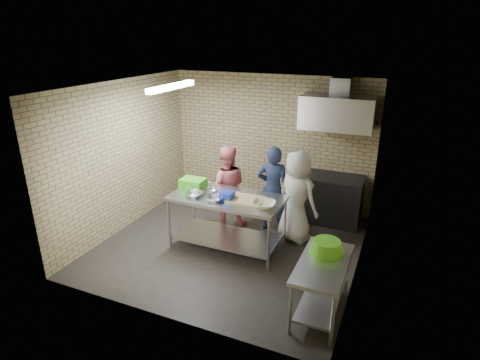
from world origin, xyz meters
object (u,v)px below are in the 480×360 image
at_px(blue_tub, 227,196).
at_px(bottle_green, 364,118).
at_px(man_navy, 273,189).
at_px(prep_table, 227,222).
at_px(woman_white, 297,197).
at_px(woman_pink, 226,187).
at_px(stove, 329,199).
at_px(green_basin, 327,247).
at_px(bottle_red, 342,115).
at_px(green_crate, 193,183).
at_px(side_counter, 321,287).

height_order(blue_tub, bottle_green, bottle_green).
bearing_deg(man_navy, prep_table, 54.31).
xyz_separation_m(blue_tub, woman_white, (0.93, 0.82, -0.19)).
bearing_deg(woman_pink, stove, -175.44).
bearing_deg(blue_tub, woman_pink, 115.82).
height_order(green_basin, bottle_red, bottle_red).
relative_size(blue_tub, bottle_red, 1.15).
xyz_separation_m(blue_tub, man_navy, (0.43, 1.02, -0.19)).
bearing_deg(green_basin, woman_pink, 144.45).
bearing_deg(stove, man_navy, -138.48).
bearing_deg(blue_tub, stove, 53.84).
height_order(green_crate, woman_white, woman_white).
relative_size(side_counter, green_crate, 2.91).
xyz_separation_m(side_counter, green_crate, (-2.52, 1.16, 0.64)).
xyz_separation_m(stove, woman_white, (-0.39, -0.99, 0.36)).
distance_m(green_crate, woman_pink, 0.76).
bearing_deg(blue_tub, green_crate, 163.65).
height_order(woman_pink, woman_white, woman_white).
bearing_deg(side_counter, man_navy, 124.36).
relative_size(stove, bottle_red, 6.67).
xyz_separation_m(bottle_green, woman_white, (-0.84, -1.23, -1.20)).
xyz_separation_m(blue_tub, woman_pink, (-0.41, 0.86, -0.22)).
distance_m(man_navy, woman_white, 0.54).
bearing_deg(bottle_red, woman_pink, -146.30).
height_order(green_crate, man_navy, man_navy).
relative_size(bottle_green, woman_pink, 0.10).
bearing_deg(bottle_red, woman_white, -109.76).
distance_m(green_basin, woman_pink, 2.66).
xyz_separation_m(green_basin, bottle_red, (-0.38, 2.74, 1.19)).
height_order(stove, man_navy, man_navy).
bearing_deg(side_counter, stove, 99.29).
bearing_deg(man_navy, bottle_green, -150.61).
bearing_deg(green_crate, bottle_green, 35.95).
bearing_deg(woman_white, man_navy, 3.56).
distance_m(green_crate, green_basin, 2.67).
height_order(prep_table, woman_pink, woman_pink).
bearing_deg(prep_table, green_basin, -23.70).
bearing_deg(man_navy, green_crate, 26.02).
distance_m(stove, bottle_green, 1.65).
bearing_deg(man_navy, woman_pink, 2.80).
xyz_separation_m(blue_tub, green_basin, (1.75, -0.69, -0.16)).
xyz_separation_m(stove, bottle_red, (0.05, 0.24, 1.58)).
bearing_deg(woman_white, side_counter, 140.60).
relative_size(green_basin, woman_white, 0.28).
relative_size(prep_table, bottle_green, 12.39).
bearing_deg(stove, green_basin, -80.24).
distance_m(bottle_green, man_navy, 2.08).
relative_size(blue_tub, green_basin, 0.45).
bearing_deg(stove, woman_pink, -151.28).
relative_size(green_crate, bottle_green, 2.75).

